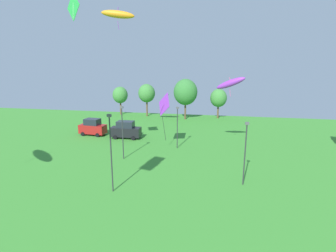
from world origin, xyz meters
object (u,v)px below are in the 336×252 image
at_px(kite_flying_1, 118,14).
at_px(kite_flying_5, 231,83).
at_px(light_post_1, 122,130).
at_px(light_post_3, 111,149).
at_px(kite_flying_4, 73,7).
at_px(light_post_2, 245,150).
at_px(treeline_tree_1, 147,93).
at_px(kite_flying_0, 164,105).
at_px(treeline_tree_3, 219,98).
at_px(light_post_0, 177,125).
at_px(parked_car_second_from_left, 126,130).
at_px(treeline_tree_0, 120,95).
at_px(parked_car_leftmost, 93,127).
at_px(treeline_tree_2, 185,92).

bearing_deg(kite_flying_1, kite_flying_5, -4.26).
xyz_separation_m(light_post_1, light_post_3, (1.99, -8.11, 0.34)).
height_order(kite_flying_4, light_post_2, kite_flying_4).
distance_m(kite_flying_1, treeline_tree_1, 22.99).
xyz_separation_m(kite_flying_0, treeline_tree_3, (7.05, 22.00, -1.59)).
relative_size(light_post_1, treeline_tree_3, 1.04).
distance_m(kite_flying_5, light_post_0, 8.77).
xyz_separation_m(parked_car_second_from_left, light_post_3, (4.80, -16.76, 2.65)).
relative_size(light_post_2, treeline_tree_0, 0.97).
bearing_deg(parked_car_second_from_left, kite_flying_0, -29.05).
height_order(parked_car_leftmost, light_post_3, light_post_3).
distance_m(treeline_tree_0, treeline_tree_2, 15.24).
bearing_deg(kite_flying_0, treeline_tree_1, 111.18).
distance_m(light_post_2, light_post_3, 12.21).
distance_m(kite_flying_4, parked_car_second_from_left, 19.24).
height_order(light_post_3, treeline_tree_3, light_post_3).
relative_size(kite_flying_4, parked_car_leftmost, 0.64).
bearing_deg(light_post_1, parked_car_leftmost, 132.66).
height_order(light_post_1, treeline_tree_3, light_post_1).
relative_size(kite_flying_4, treeline_tree_0, 0.44).
height_order(kite_flying_0, kite_flying_5, kite_flying_5).
bearing_deg(light_post_3, treeline_tree_3, 75.57).
distance_m(kite_flying_0, kite_flying_4, 15.39).
bearing_deg(kite_flying_0, light_post_1, -128.24).
relative_size(light_post_2, light_post_3, 0.86).
relative_size(kite_flying_1, light_post_1, 0.74).
xyz_separation_m(parked_car_second_from_left, treeline_tree_2, (7.17, 16.21, 4.31)).
height_order(kite_flying_1, light_post_1, kite_flying_1).
bearing_deg(light_post_2, treeline_tree_0, 127.53).
xyz_separation_m(light_post_1, treeline_tree_3, (11.04, 27.06, 0.67)).
relative_size(parked_car_second_from_left, light_post_3, 0.66).
relative_size(parked_car_second_from_left, light_post_0, 0.82).
relative_size(parked_car_leftmost, treeline_tree_0, 0.69).
bearing_deg(light_post_1, parked_car_second_from_left, 108.04).
bearing_deg(light_post_0, treeline_tree_0, 126.95).
relative_size(kite_flying_0, kite_flying_1, 1.39).
height_order(treeline_tree_0, treeline_tree_1, treeline_tree_1).
xyz_separation_m(kite_flying_0, light_post_2, (9.65, -9.57, -2.42)).
height_order(parked_car_leftmost, light_post_0, light_post_0).
height_order(light_post_0, light_post_1, light_post_1).
xyz_separation_m(light_post_2, light_post_3, (-11.65, -3.61, 0.51)).
bearing_deg(kite_flying_4, treeline_tree_3, 64.01).
bearing_deg(light_post_3, kite_flying_5, 54.04).
relative_size(light_post_0, light_post_3, 0.80).
bearing_deg(kite_flying_1, kite_flying_4, -93.79).
bearing_deg(kite_flying_1, treeline_tree_1, 94.43).
height_order(kite_flying_1, parked_car_second_from_left, kite_flying_1).
xyz_separation_m(kite_flying_1, light_post_3, (4.83, -15.56, -13.79)).
bearing_deg(parked_car_leftmost, kite_flying_0, -14.40).
xyz_separation_m(kite_flying_0, treeline_tree_1, (-8.31, 21.46, -0.86)).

